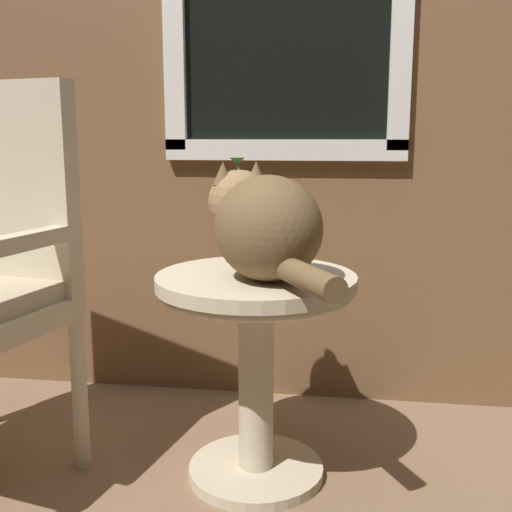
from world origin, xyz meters
name	(u,v)px	position (x,y,z in m)	size (l,w,h in m)	color
back_wall	(244,24)	(0.01, 0.87, 1.30)	(4.00, 0.07, 2.60)	brown
wicker_side_table	(256,335)	(0.13, 0.29, 0.41)	(0.53, 0.53, 0.58)	beige
cat	(263,223)	(0.15, 0.26, 0.72)	(0.39, 0.58, 0.29)	brown
pewter_vase_with_ivy	(244,232)	(0.08, 0.42, 0.67)	(0.13, 0.13, 0.30)	slate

